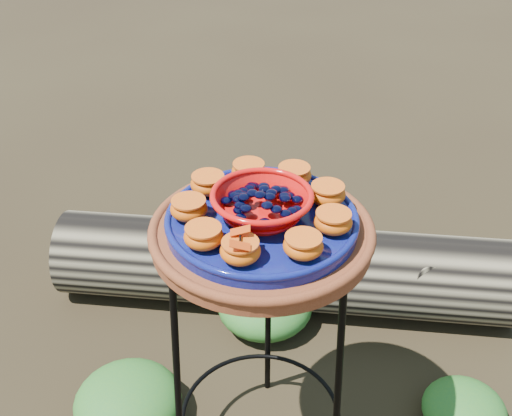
# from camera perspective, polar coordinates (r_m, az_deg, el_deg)

# --- Properties ---
(plant_stand) EXTENTS (0.44, 0.44, 0.70)m
(plant_stand) POSITION_cam_1_polar(r_m,az_deg,el_deg) (1.56, 0.44, -13.32)
(plant_stand) COLOR black
(plant_stand) RESTS_ON ground
(terracotta_saucer) EXTENTS (0.45, 0.45, 0.04)m
(terracotta_saucer) POSITION_cam_1_polar(r_m,az_deg,el_deg) (1.32, 0.51, -2.35)
(terracotta_saucer) COLOR #5D2711
(terracotta_saucer) RESTS_ON plant_stand
(cobalt_plate) EXTENTS (0.39, 0.39, 0.03)m
(cobalt_plate) POSITION_cam_1_polar(r_m,az_deg,el_deg) (1.30, 0.52, -1.24)
(cobalt_plate) COLOR #080052
(cobalt_plate) RESTS_ON terracotta_saucer
(red_bowl) EXTENTS (0.19, 0.19, 0.05)m
(red_bowl) POSITION_cam_1_polar(r_m,az_deg,el_deg) (1.27, 0.53, 0.23)
(red_bowl) COLOR red
(red_bowl) RESTS_ON cobalt_plate
(glass_gems) EXTENTS (0.15, 0.15, 0.03)m
(glass_gems) POSITION_cam_1_polar(r_m,az_deg,el_deg) (1.25, 0.54, 1.74)
(glass_gems) COLOR black
(glass_gems) RESTS_ON red_bowl
(orange_half_0) EXTENTS (0.08, 0.08, 0.04)m
(orange_half_0) POSITION_cam_1_polar(r_m,az_deg,el_deg) (1.16, -1.40, -3.84)
(orange_half_0) COLOR #B84207
(orange_half_0) RESTS_ON cobalt_plate
(orange_half_1) EXTENTS (0.08, 0.08, 0.04)m
(orange_half_1) POSITION_cam_1_polar(r_m,az_deg,el_deg) (1.18, 4.21, -3.38)
(orange_half_1) COLOR #B84207
(orange_half_1) RESTS_ON cobalt_plate
(orange_half_2) EXTENTS (0.08, 0.08, 0.04)m
(orange_half_2) POSITION_cam_1_polar(r_m,az_deg,el_deg) (1.25, 6.87, -1.22)
(orange_half_2) COLOR #B84207
(orange_half_2) RESTS_ON cobalt_plate
(orange_half_3) EXTENTS (0.08, 0.08, 0.04)m
(orange_half_3) POSITION_cam_1_polar(r_m,az_deg,el_deg) (1.33, 6.37, 1.25)
(orange_half_3) COLOR #B84207
(orange_half_3) RESTS_ON cobalt_plate
(orange_half_4) EXTENTS (0.08, 0.08, 0.04)m
(orange_half_4) POSITION_cam_1_polar(r_m,az_deg,el_deg) (1.39, 3.40, 2.92)
(orange_half_4) COLOR #B84207
(orange_half_4) RESTS_ON cobalt_plate
(orange_half_5) EXTENTS (0.08, 0.08, 0.04)m
(orange_half_5) POSITION_cam_1_polar(r_m,az_deg,el_deg) (1.40, -0.66, 3.26)
(orange_half_5) COLOR #B84207
(orange_half_5) RESTS_ON cobalt_plate
(orange_half_6) EXTENTS (0.08, 0.08, 0.04)m
(orange_half_6) POSITION_cam_1_polar(r_m,az_deg,el_deg) (1.36, -4.28, 2.15)
(orange_half_6) COLOR #B84207
(orange_half_6) RESTS_ON cobalt_plate
(orange_half_7) EXTENTS (0.08, 0.08, 0.04)m
(orange_half_7) POSITION_cam_1_polar(r_m,az_deg,el_deg) (1.28, -5.98, -0.07)
(orange_half_7) COLOR #B84207
(orange_half_7) RESTS_ON cobalt_plate
(orange_half_8) EXTENTS (0.08, 0.08, 0.04)m
(orange_half_8) POSITION_cam_1_polar(r_m,az_deg,el_deg) (1.20, -4.68, -2.53)
(orange_half_8) COLOR #B84207
(orange_half_8) RESTS_ON cobalt_plate
(butterfly) EXTENTS (0.09, 0.06, 0.01)m
(butterfly) POSITION_cam_1_polar(r_m,az_deg,el_deg) (1.15, -1.42, -2.74)
(butterfly) COLOR #C2370A
(butterfly) RESTS_ON orange_half_0
(driftwood_log) EXTENTS (1.51, 0.42, 0.28)m
(driftwood_log) POSITION_cam_1_polar(r_m,az_deg,el_deg) (2.15, 2.52, -5.25)
(driftwood_log) COLOR black
(driftwood_log) RESTS_ON ground
(foliage_left) EXTENTS (0.30, 0.30, 0.15)m
(foliage_left) POSITION_cam_1_polar(r_m,az_deg,el_deg) (1.87, -11.33, -16.46)
(foliage_left) COLOR #205C23
(foliage_left) RESTS_ON ground
(foliage_right) EXTENTS (0.23, 0.23, 0.12)m
(foliage_right) POSITION_cam_1_polar(r_m,az_deg,el_deg) (1.93, 18.05, -16.66)
(foliage_right) COLOR #205C23
(foliage_right) RESTS_ON ground
(foliage_back) EXTENTS (0.31, 0.31, 0.16)m
(foliage_back) POSITION_cam_1_polar(r_m,az_deg,el_deg) (2.11, 0.81, -8.45)
(foliage_back) COLOR #205C23
(foliage_back) RESTS_ON ground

